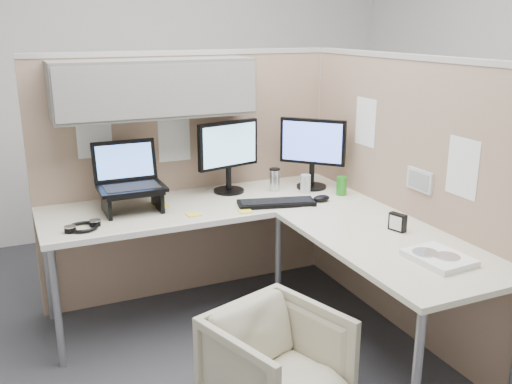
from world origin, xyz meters
name	(u,v)px	position (x,y,z in m)	size (l,w,h in m)	color
ground	(258,346)	(0.00, 0.00, 0.00)	(4.50, 4.50, 0.00)	#302F34
partition_back	(174,137)	(-0.22, 0.83, 1.10)	(2.00, 0.36, 1.63)	tan
partition_right	(402,195)	(0.90, -0.07, 0.82)	(0.07, 2.03, 1.63)	tan
desk	(269,224)	(0.12, 0.13, 0.69)	(2.00, 1.98, 0.73)	beige
office_chair	(277,361)	(-0.16, -0.57, 0.28)	(0.55, 0.51, 0.56)	#BEB397
monitor_left	(228,151)	(0.10, 0.70, 1.00)	(0.44, 0.20, 0.47)	black
monitor_right	(312,148)	(0.65, 0.56, 1.00)	(0.33, 0.34, 0.47)	black
laptop_station	(130,185)	(-0.56, 0.59, 0.88)	(0.38, 0.32, 0.39)	black
keyboard	(276,203)	(0.27, 0.32, 0.74)	(0.47, 0.16, 0.02)	black
mouse	(321,198)	(0.55, 0.27, 0.75)	(0.11, 0.07, 0.04)	black
travel_mug	(275,179)	(0.39, 0.60, 0.81)	(0.07, 0.07, 0.15)	silver
soda_can_green	(341,186)	(0.74, 0.34, 0.79)	(0.07, 0.07, 0.12)	#268C1E
soda_can_silver	(306,184)	(0.55, 0.48, 0.79)	(0.07, 0.07, 0.12)	silver
sticky_note_a	(193,215)	(-0.26, 0.34, 0.73)	(0.08, 0.08, 0.01)	yellow
sticky_note_c	(162,206)	(-0.38, 0.57, 0.73)	(0.08, 0.08, 0.01)	yellow
sticky_note_b	(245,211)	(0.04, 0.27, 0.73)	(0.08, 0.08, 0.01)	yellow
headphones	(83,227)	(-0.87, 0.36, 0.74)	(0.21, 0.21, 0.03)	black
paper_stack	(439,258)	(0.58, -0.76, 0.75)	(0.25, 0.30, 0.03)	white
desk_clock	(397,222)	(0.65, -0.35, 0.78)	(0.06, 0.10, 0.10)	black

